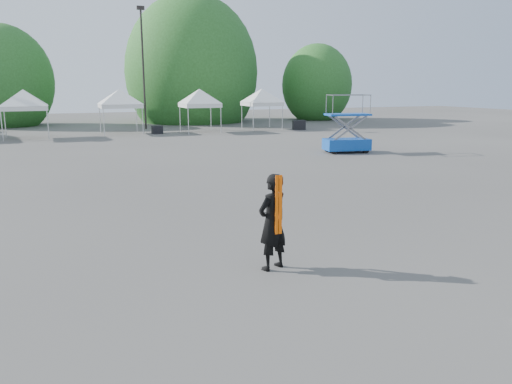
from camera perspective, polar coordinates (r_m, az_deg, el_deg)
name	(u,v)px	position (r m, az deg, el deg)	size (l,w,h in m)	color
ground	(264,241)	(11.83, 0.90, -5.65)	(120.00, 120.00, 0.00)	#474442
light_pole_east	(143,61)	(43.04, -12.80, 14.37)	(0.60, 0.25, 9.80)	black
tree_mid_w	(3,81)	(50.47, -26.97, 11.20)	(4.16, 4.16, 6.33)	#382314
tree_mid_e	(192,72)	(51.16, -7.34, 13.41)	(5.12, 5.12, 7.79)	#382314
tree_far_e	(317,85)	(54.24, 6.96, 12.06)	(3.84, 3.84, 5.84)	#382314
tent_d	(23,93)	(38.00, -25.08, 10.17)	(4.23, 4.23, 3.88)	silver
tent_e	(119,93)	(39.40, -15.34, 10.90)	(4.22, 4.22, 3.88)	silver
tent_f	(199,92)	(39.30, -6.48, 11.24)	(3.89, 3.89, 3.88)	silver
tent_g	(262,92)	(41.97, 0.67, 11.37)	(3.94, 3.94, 3.88)	silver
man	(273,222)	(9.84, 1.90, -3.45)	(0.83, 0.69, 1.94)	black
scissor_lift	(347,124)	(27.62, 10.40, 7.69)	(2.59, 1.62, 3.11)	#0C309E
crate_mid	(157,130)	(38.70, -11.23, 6.99)	(0.77, 0.60, 0.60)	black
crate_east	(299,125)	(41.67, 4.94, 7.65)	(1.01, 0.78, 0.78)	black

